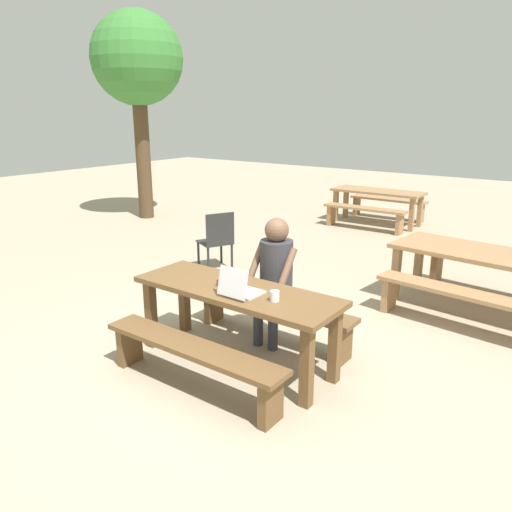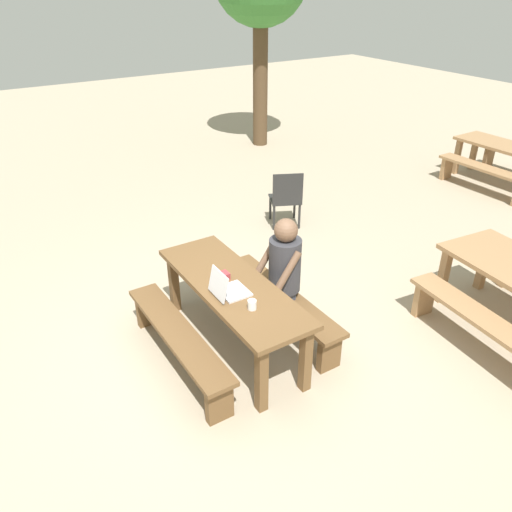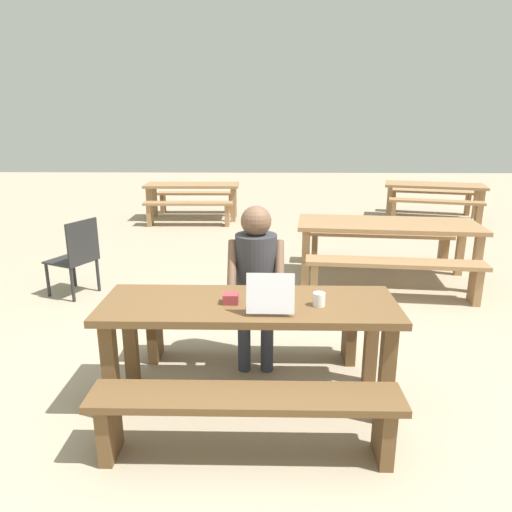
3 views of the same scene
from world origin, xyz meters
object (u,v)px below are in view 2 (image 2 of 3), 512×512
(person_seated, at_px, (282,268))
(picnic_table_front, at_px, (232,294))
(laptop, at_px, (227,289))
(small_pouch, at_px, (224,276))
(picnic_table_distant, at_px, (508,152))
(plastic_chair, at_px, (286,198))
(coffee_mug, at_px, (252,305))

(person_seated, bearing_deg, picnic_table_front, -93.66)
(laptop, xyz_separation_m, person_seated, (-0.11, 0.70, -0.05))
(small_pouch, bearing_deg, picnic_table_distant, 100.80)
(small_pouch, bearing_deg, person_seated, 75.11)
(picnic_table_distant, bearing_deg, laptop, -77.93)
(picnic_table_distant, bearing_deg, plastic_chair, -99.55)
(picnic_table_front, bearing_deg, person_seated, 86.34)
(small_pouch, distance_m, coffee_mug, 0.58)
(small_pouch, relative_size, picnic_table_distant, 0.06)
(laptop, bearing_deg, picnic_table_distant, -76.51)
(person_seated, distance_m, plastic_chair, 2.55)
(picnic_table_front, distance_m, person_seated, 0.59)
(small_pouch, distance_m, picnic_table_distant, 6.51)
(coffee_mug, relative_size, person_seated, 0.07)
(person_seated, height_order, plastic_chair, person_seated)
(picnic_table_front, height_order, coffee_mug, coffee_mug)
(picnic_table_distant, bearing_deg, person_seated, -77.43)
(small_pouch, height_order, plastic_chair, plastic_chair)
(laptop, height_order, small_pouch, laptop)
(picnic_table_distant, bearing_deg, small_pouch, -79.97)
(small_pouch, height_order, coffee_mug, coffee_mug)
(person_seated, bearing_deg, plastic_chair, 143.71)
(person_seated, xyz_separation_m, picnic_table_distant, (-1.38, 5.80, -0.17))
(small_pouch, distance_m, person_seated, 0.61)
(small_pouch, bearing_deg, picnic_table_front, 9.47)
(laptop, bearing_deg, person_seated, -80.73)
(picnic_table_front, xyz_separation_m, picnic_table_distant, (-1.34, 6.37, -0.04))
(coffee_mug, xyz_separation_m, picnic_table_distant, (-1.80, 6.43, -0.20))
(person_seated, bearing_deg, small_pouch, -104.89)
(picnic_table_front, xyz_separation_m, plastic_chair, (-2.00, 2.07, -0.17))
(picnic_table_front, height_order, laptop, laptop)
(laptop, height_order, coffee_mug, laptop)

